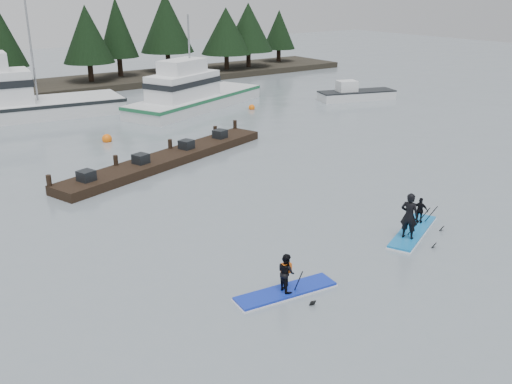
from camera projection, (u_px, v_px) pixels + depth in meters
ground at (357, 270)px, 19.74m from camera, size 160.00×160.00×0.00m
far_shore at (24, 90)px, 51.66m from camera, size 70.00×8.00×0.60m
treeline at (25, 93)px, 51.76m from camera, size 60.00×4.00×8.00m
fishing_boat_large at (1, 110)px, 41.40m from camera, size 16.69×6.55×9.33m
fishing_boat_medium at (193, 102)px, 45.19m from camera, size 13.67×8.62×8.05m
skiff at (357, 95)px, 48.77m from camera, size 6.83×3.88×0.76m
floating_dock at (168, 159)px, 31.50m from camera, size 14.16×6.23×0.48m
buoy_c at (252, 109)px, 45.11m from camera, size 0.50×0.50×0.50m
buoy_b at (107, 142)px, 35.85m from camera, size 0.62×0.62×0.62m
paddleboard_solo at (286, 282)px, 18.09m from camera, size 3.48×1.30×1.84m
paddleboard_duo at (412, 221)px, 22.25m from camera, size 3.83×2.36×2.47m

